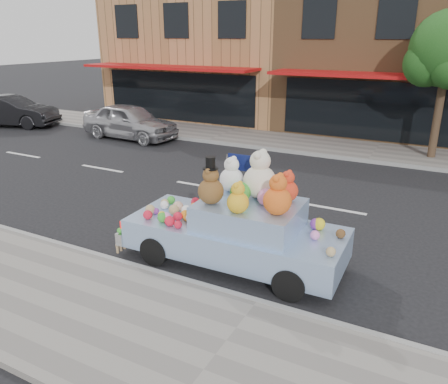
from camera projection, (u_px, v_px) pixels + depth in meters
The scene contains 10 objects.
ground at pixel (332, 209), 11.61m from camera, with size 120.00×120.00×0.00m, color black.
near_sidewalk at pixel (216, 358), 6.17m from camera, with size 60.00×3.00×0.12m, color gray.
far_sidewalk at pixel (375, 152), 17.01m from camera, with size 60.00×3.00×0.12m, color gray.
near_kerb at pixel (258, 303), 7.42m from camera, with size 60.00×0.12×0.13m, color gray.
far_kerb at pixel (367, 161), 15.76m from camera, with size 60.00×0.12×0.13m, color gray.
storefront_left at pixel (216, 48), 24.71m from camera, with size 10.00×9.80×7.30m.
storefront_mid at pixel (404, 51), 20.37m from camera, with size 10.00×9.80×7.30m.
car_silver at pixel (130, 121), 19.24m from camera, with size 1.81×4.50×1.53m, color #ADACB1.
car_dark at pixel (11, 111), 21.84m from camera, with size 1.60×4.59×1.51m, color black.
art_car at pixel (237, 226), 8.59m from camera, with size 4.52×1.85×2.30m.
Camera 1 is at (2.42, -10.88, 4.36)m, focal length 35.00 mm.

